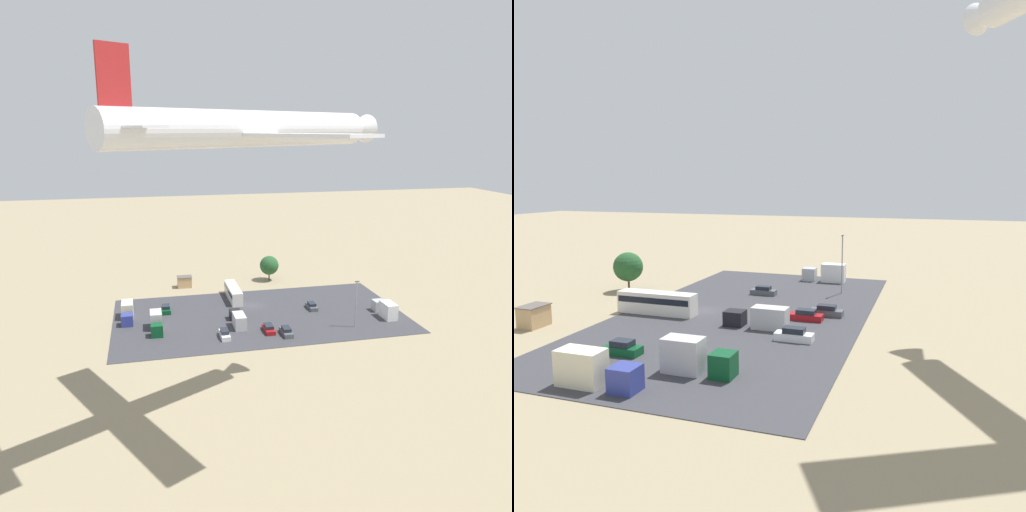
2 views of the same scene
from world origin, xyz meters
The scene contains 15 objects.
ground_plane centered at (0.00, 0.00, 0.00)m, with size 400.00×400.00×0.00m, color gray.
parking_lot_surface centered at (0.00, 6.49, 0.04)m, with size 63.51×34.45×0.08m.
shed_building centered at (14.57, -17.82, 1.47)m, with size 3.85×2.78×2.93m.
bus centered at (3.78, -5.66, 1.79)m, with size 2.58×11.86×3.17m.
parked_car_0 centered at (-12.59, 5.02, 0.70)m, with size 1.74×4.35×1.49m.
parked_car_1 centered at (-2.79, 18.00, 0.74)m, with size 1.80×4.65×1.58m.
parked_car_2 centered at (0.30, 15.74, 0.71)m, with size 1.87×4.71×1.51m.
parked_car_3 centered at (20.24, -0.18, 0.77)m, with size 1.93×4.21×1.66m.
parked_car_4 centered at (9.56, 16.61, 0.77)m, with size 1.74×4.70×1.66m.
parked_truck_0 centered at (28.61, 2.49, 1.67)m, with size 2.43×8.33×3.48m.
parked_truck_1 centered at (5.75, 10.90, 1.40)m, with size 2.34×8.58×2.87m.
parked_truck_2 centered at (22.65, 9.95, 1.71)m, with size 2.38×7.57×3.57m.
parked_truck_3 centered at (-27.08, 12.81, 1.67)m, with size 2.48×8.14×3.48m.
tree_near_shed centered at (-8.51, -18.79, 4.26)m, with size 5.14×5.14×6.84m.
light_pole_lot_centre centered at (-17.87, 17.39, 5.55)m, with size 0.90×0.28×10.07m.
Camera 2 is at (65.58, 32.19, 19.18)m, focal length 35.00 mm.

